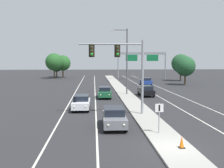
{
  "coord_description": "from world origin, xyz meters",
  "views": [
    {
      "loc": [
        -4.89,
        -15.77,
        5.49
      ],
      "look_at": [
        -3.2,
        9.11,
        3.2
      ],
      "focal_mm": 43.09,
      "sensor_mm": 36.0,
      "label": 1
    }
  ],
  "objects_px": {
    "car_receding_blue": "(146,81)",
    "traffic_cone_median_nose": "(182,142)",
    "tree_far_right_b": "(185,66)",
    "car_oncoming_white": "(81,102)",
    "car_oncoming_green": "(105,92)",
    "tree_far_left_a": "(54,62)",
    "tree_far_right_a": "(181,63)",
    "car_receding_black": "(146,91)",
    "overhead_signal_mast": "(123,62)",
    "tree_far_left_c": "(57,66)",
    "tree_far_left_b": "(63,63)",
    "car_oncoming_grey": "(114,117)",
    "street_lamp_median": "(126,57)",
    "median_sign_post": "(159,114)",
    "highway_sign_gantry": "(142,57)"
  },
  "relations": [
    {
      "from": "car_receding_blue",
      "to": "traffic_cone_median_nose",
      "type": "xyz_separation_m",
      "value": [
        -5.92,
        -41.34,
        -0.31
      ]
    },
    {
      "from": "tree_far_right_b",
      "to": "car_oncoming_white",
      "type": "bearing_deg",
      "value": -127.78
    },
    {
      "from": "car_oncoming_green",
      "to": "tree_far_left_a",
      "type": "bearing_deg",
      "value": 107.8
    },
    {
      "from": "traffic_cone_median_nose",
      "to": "tree_far_right_a",
      "type": "distance_m",
      "value": 54.29
    },
    {
      "from": "car_oncoming_green",
      "to": "car_receding_black",
      "type": "xyz_separation_m",
      "value": [
        6.28,
        1.55,
        0.0
      ]
    },
    {
      "from": "overhead_signal_mast",
      "to": "tree_far_left_c",
      "type": "relative_size",
      "value": 1.39
    },
    {
      "from": "tree_far_right_b",
      "to": "tree_far_left_b",
      "type": "xyz_separation_m",
      "value": [
        -28.74,
        25.52,
        0.37
      ]
    },
    {
      "from": "car_oncoming_grey",
      "to": "tree_far_right_a",
      "type": "height_order",
      "value": "tree_far_right_a"
    },
    {
      "from": "car_receding_blue",
      "to": "tree_far_left_b",
      "type": "xyz_separation_m",
      "value": [
        -20.47,
        24.77,
        3.58
      ]
    },
    {
      "from": "street_lamp_median",
      "to": "tree_far_right_b",
      "type": "height_order",
      "value": "street_lamp_median"
    },
    {
      "from": "overhead_signal_mast",
      "to": "tree_far_right_b",
      "type": "bearing_deg",
      "value": 61.13
    },
    {
      "from": "street_lamp_median",
      "to": "median_sign_post",
      "type": "bearing_deg",
      "value": -90.45
    },
    {
      "from": "tree_far_left_b",
      "to": "tree_far_left_c",
      "type": "bearing_deg",
      "value": 122.04
    },
    {
      "from": "highway_sign_gantry",
      "to": "tree_far_right_a",
      "type": "distance_m",
      "value": 10.73
    },
    {
      "from": "car_receding_blue",
      "to": "tree_far_right_a",
      "type": "relative_size",
      "value": 0.66
    },
    {
      "from": "median_sign_post",
      "to": "tree_far_left_a",
      "type": "bearing_deg",
      "value": 105.13
    },
    {
      "from": "street_lamp_median",
      "to": "traffic_cone_median_nose",
      "type": "xyz_separation_m",
      "value": [
        0.4,
        -25.67,
        -5.29
      ]
    },
    {
      "from": "car_receding_blue",
      "to": "car_oncoming_green",
      "type": "bearing_deg",
      "value": -117.27
    },
    {
      "from": "car_oncoming_green",
      "to": "traffic_cone_median_nose",
      "type": "relative_size",
      "value": 6.09
    },
    {
      "from": "car_receding_black",
      "to": "tree_far_left_a",
      "type": "bearing_deg",
      "value": 116.41
    },
    {
      "from": "car_oncoming_white",
      "to": "car_receding_black",
      "type": "bearing_deg",
      "value": 48.66
    },
    {
      "from": "car_receding_black",
      "to": "tree_far_left_b",
      "type": "distance_m",
      "value": 45.45
    },
    {
      "from": "car_oncoming_green",
      "to": "tree_far_left_a",
      "type": "xyz_separation_m",
      "value": [
        -12.9,
        40.18,
        3.92
      ]
    },
    {
      "from": "overhead_signal_mast",
      "to": "car_receding_black",
      "type": "xyz_separation_m",
      "value": [
        5.01,
        13.77,
        -4.44
      ]
    },
    {
      "from": "car_oncoming_grey",
      "to": "tree_far_left_b",
      "type": "xyz_separation_m",
      "value": [
        -10.9,
        60.24,
        3.58
      ]
    },
    {
      "from": "overhead_signal_mast",
      "to": "car_receding_blue",
      "type": "distance_m",
      "value": 32.39
    },
    {
      "from": "overhead_signal_mast",
      "to": "car_oncoming_white",
      "type": "bearing_deg",
      "value": 141.64
    },
    {
      "from": "tree_far_left_b",
      "to": "tree_far_left_a",
      "type": "bearing_deg",
      "value": -122.13
    },
    {
      "from": "car_receding_blue",
      "to": "car_oncoming_white",
      "type": "bearing_deg",
      "value": -114.46
    },
    {
      "from": "car_oncoming_grey",
      "to": "car_receding_blue",
      "type": "bearing_deg",
      "value": 74.9
    },
    {
      "from": "car_receding_black",
      "to": "tree_far_left_c",
      "type": "xyz_separation_m",
      "value": [
        -19.51,
        45.82,
        2.55
      ]
    },
    {
      "from": "overhead_signal_mast",
      "to": "tree_far_left_b",
      "type": "bearing_deg",
      "value": 102.24
    },
    {
      "from": "car_oncoming_white",
      "to": "tree_far_right_a",
      "type": "height_order",
      "value": "tree_far_right_a"
    },
    {
      "from": "car_oncoming_green",
      "to": "tree_far_right_b",
      "type": "xyz_separation_m",
      "value": [
        17.93,
        17.98,
        3.21
      ]
    },
    {
      "from": "car_receding_black",
      "to": "tree_far_right_a",
      "type": "height_order",
      "value": "tree_far_right_a"
    },
    {
      "from": "car_oncoming_white",
      "to": "highway_sign_gantry",
      "type": "xyz_separation_m",
      "value": [
        14.47,
        43.41,
        5.34
      ]
    },
    {
      "from": "tree_far_left_c",
      "to": "highway_sign_gantry",
      "type": "bearing_deg",
      "value": -27.43
    },
    {
      "from": "car_oncoming_grey",
      "to": "tree_far_right_a",
      "type": "distance_m",
      "value": 50.11
    },
    {
      "from": "car_oncoming_green",
      "to": "tree_far_right_a",
      "type": "xyz_separation_m",
      "value": [
        20.53,
        28.88,
        3.64
      ]
    },
    {
      "from": "car_receding_black",
      "to": "tree_far_right_b",
      "type": "xyz_separation_m",
      "value": [
        11.65,
        16.44,
        3.21
      ]
    },
    {
      "from": "traffic_cone_median_nose",
      "to": "tree_far_left_b",
      "type": "bearing_deg",
      "value": 102.42
    },
    {
      "from": "car_oncoming_white",
      "to": "highway_sign_gantry",
      "type": "height_order",
      "value": "highway_sign_gantry"
    },
    {
      "from": "median_sign_post",
      "to": "traffic_cone_median_nose",
      "type": "distance_m",
      "value": 3.56
    },
    {
      "from": "car_oncoming_green",
      "to": "tree_far_left_b",
      "type": "distance_m",
      "value": 44.97
    },
    {
      "from": "car_oncoming_green",
      "to": "street_lamp_median",
      "type": "bearing_deg",
      "value": 42.55
    },
    {
      "from": "median_sign_post",
      "to": "street_lamp_median",
      "type": "xyz_separation_m",
      "value": [
        0.18,
        22.33,
        4.21
      ]
    },
    {
      "from": "median_sign_post",
      "to": "tree_far_left_a",
      "type": "distance_m",
      "value": 61.65
    },
    {
      "from": "highway_sign_gantry",
      "to": "tree_far_left_c",
      "type": "bearing_deg",
      "value": 152.57
    },
    {
      "from": "street_lamp_median",
      "to": "highway_sign_gantry",
      "type": "height_order",
      "value": "street_lamp_median"
    },
    {
      "from": "car_receding_black",
      "to": "tree_far_right_b",
      "type": "height_order",
      "value": "tree_far_right_b"
    }
  ]
}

